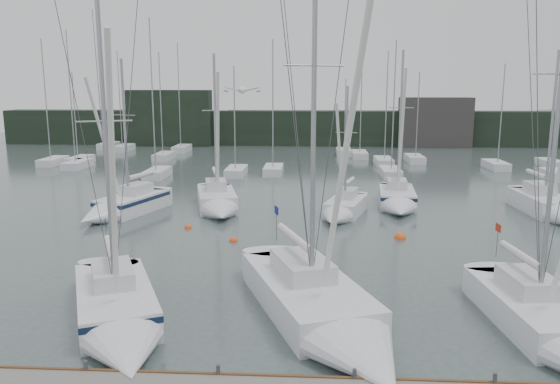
{
  "coord_description": "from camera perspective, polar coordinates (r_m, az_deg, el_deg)",
  "views": [
    {
      "loc": [
        0.69,
        -18.66,
        8.81
      ],
      "look_at": [
        -0.71,
        5.0,
        4.12
      ],
      "focal_mm": 35.0,
      "sensor_mm": 36.0,
      "label": 1
    }
  ],
  "objects": [
    {
      "name": "ground",
      "position": [
        20.64,
        1.17,
        -14.06
      ],
      "size": [
        160.0,
        160.0,
        0.0
      ],
      "primitive_type": "plane",
      "color": "#42504E",
      "rests_on": "ground"
    },
    {
      "name": "sailboat_mid_b",
      "position": [
        38.37,
        -6.48,
        -1.26
      ],
      "size": [
        4.38,
        8.29,
        11.7
      ],
      "rotation": [
        0.0,
        0.0,
        0.24
      ],
      "color": "silver",
      "rests_on": "ground"
    },
    {
      "name": "sailboat_near_center",
      "position": [
        20.01,
        5.28,
        -13.15
      ],
      "size": [
        7.04,
        11.59,
        16.14
      ],
      "rotation": [
        0.0,
        0.0,
        0.36
      ],
      "color": "silver",
      "rests_on": "ground"
    },
    {
      "name": "sailboat_mid_e",
      "position": [
        40.98,
        26.56,
        -1.58
      ],
      "size": [
        2.92,
        8.56,
        11.87
      ],
      "rotation": [
        0.0,
        0.0,
        0.04
      ],
      "color": "silver",
      "rests_on": "ground"
    },
    {
      "name": "sailboat_mid_d",
      "position": [
        40.03,
        12.21,
        -0.92
      ],
      "size": [
        3.23,
        7.75,
        12.0
      ],
      "rotation": [
        0.0,
        0.0,
        -0.09
      ],
      "color": "silver",
      "rests_on": "ground"
    },
    {
      "name": "seagull",
      "position": [
        16.44,
        -3.99,
        10.58
      ],
      "size": [
        1.05,
        0.51,
        0.21
      ],
      "rotation": [
        0.0,
        0.0,
        -0.28
      ],
      "color": "white",
      "rests_on": "ground"
    },
    {
      "name": "buoy_b",
      "position": [
        32.6,
        12.45,
        -4.75
      ],
      "size": [
        0.68,
        0.68,
        0.68
      ],
      "primitive_type": "sphere",
      "color": "#F24D15",
      "rests_on": "ground"
    },
    {
      "name": "far_building_right",
      "position": [
        80.71,
        15.88,
        7.0
      ],
      "size": [
        10.0,
        3.0,
        7.0
      ],
      "primitive_type": "cube",
      "color": "#3A3735",
      "rests_on": "ground"
    },
    {
      "name": "sailboat_near_right",
      "position": [
        21.32,
        27.21,
        -12.93
      ],
      "size": [
        3.68,
        9.54,
        15.49
      ],
      "rotation": [
        0.0,
        0.0,
        0.1
      ],
      "color": "silver",
      "rests_on": "ground"
    },
    {
      "name": "sailboat_mid_a",
      "position": [
        38.57,
        -16.39,
        -1.55
      ],
      "size": [
        4.98,
        8.31,
        11.29
      ],
      "rotation": [
        0.0,
        0.0,
        -0.33
      ],
      "color": "silver",
      "rests_on": "ground"
    },
    {
      "name": "mast_forest",
      "position": [
        61.59,
        -1.27,
        3.43
      ],
      "size": [
        56.33,
        28.02,
        14.84
      ],
      "color": "silver",
      "rests_on": "ground"
    },
    {
      "name": "sailboat_mid_c",
      "position": [
        36.79,
        6.46,
        -1.93
      ],
      "size": [
        3.92,
        6.89,
        9.37
      ],
      "rotation": [
        0.0,
        0.0,
        -0.29
      ],
      "color": "silver",
      "rests_on": "ground"
    },
    {
      "name": "sailboat_near_left",
      "position": [
        20.91,
        -16.49,
        -12.53
      ],
      "size": [
        6.28,
        9.46,
        12.72
      ],
      "rotation": [
        0.0,
        0.0,
        0.43
      ],
      "color": "silver",
      "rests_on": "ground"
    },
    {
      "name": "buoy_a",
      "position": [
        31.4,
        -4.88,
        -5.14
      ],
      "size": [
        0.5,
        0.5,
        0.5
      ],
      "primitive_type": "sphere",
      "color": "#F24D15",
      "rests_on": "ground"
    },
    {
      "name": "far_building_left",
      "position": [
        81.47,
        -11.44,
        7.59
      ],
      "size": [
        12.0,
        3.0,
        8.0
      ],
      "primitive_type": "cube",
      "color": "black",
      "rests_on": "ground"
    },
    {
      "name": "buoy_c",
      "position": [
        34.6,
        -9.59,
        -3.71
      ],
      "size": [
        0.47,
        0.47,
        0.47
      ],
      "primitive_type": "sphere",
      "color": "#F24D15",
      "rests_on": "ground"
    },
    {
      "name": "far_treeline",
      "position": [
        80.91,
        2.9,
        6.71
      ],
      "size": [
        90.0,
        4.0,
        5.0
      ],
      "primitive_type": "cube",
      "color": "black",
      "rests_on": "ground"
    }
  ]
}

